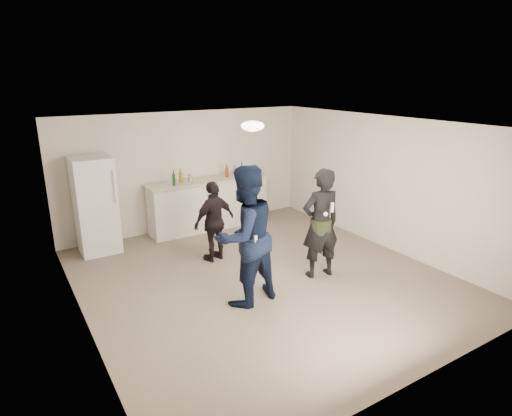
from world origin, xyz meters
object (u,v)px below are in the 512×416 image
counter (209,205)px  fridge (95,205)px  spectator (214,221)px  man (245,236)px  woman (321,224)px  shaker (190,178)px

counter → fridge: bearing=-178.3°
spectator → counter: bearing=-125.3°
man → woman: man is taller
woman → spectator: 1.90m
woman → spectator: size_ratio=1.25×
counter → woman: size_ratio=1.43×
woman → counter: bearing=-72.1°
fridge → man: man is taller
fridge → woman: bearing=-46.5°
counter → woman: woman is taller
man → fridge: bearing=-75.4°
counter → woman: bearing=-80.6°
counter → shaker: bearing=-175.3°
counter → shaker: 0.78m
counter → fridge: size_ratio=1.44×
counter → fridge: 2.38m
man → spectator: (0.30, 1.58, -0.29)m
counter → man: 3.36m
fridge → spectator: bearing=-42.2°
counter → shaker: (-0.43, -0.03, 0.65)m
woman → spectator: (-1.18, 1.48, -0.18)m
fridge → spectator: (1.69, -1.53, -0.17)m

